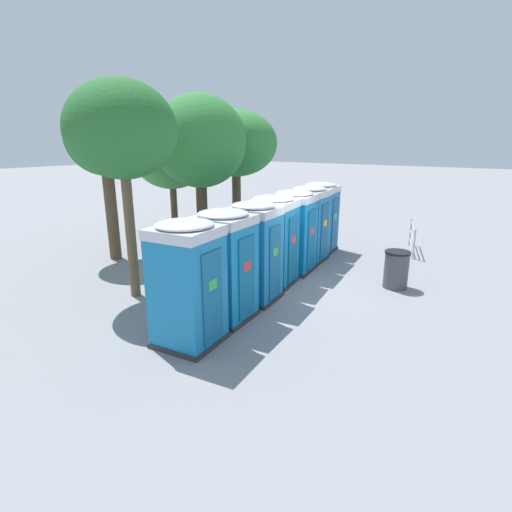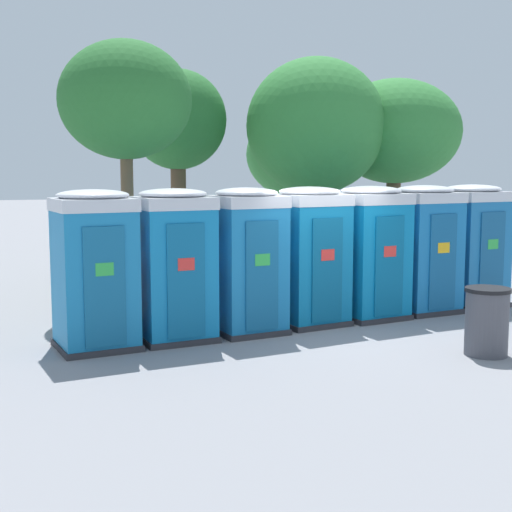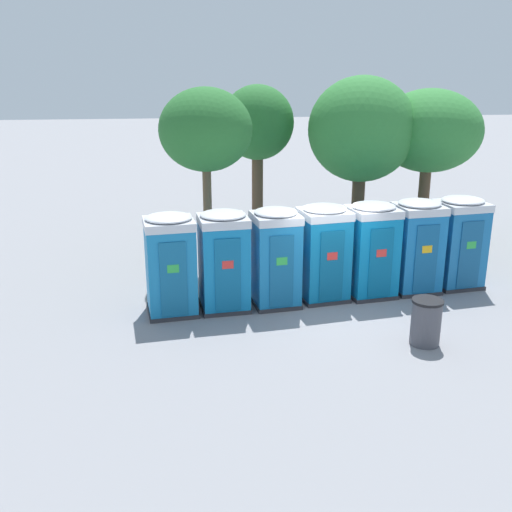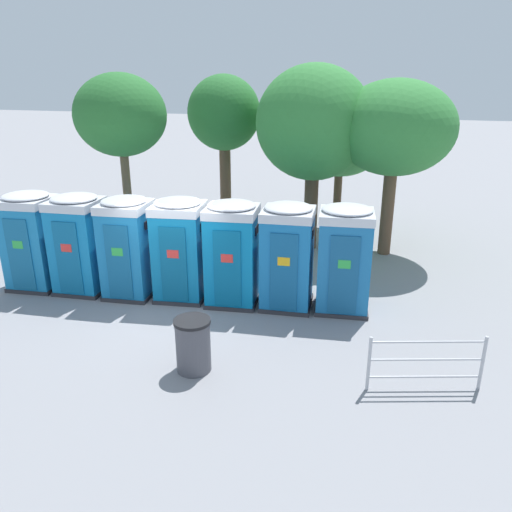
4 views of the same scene
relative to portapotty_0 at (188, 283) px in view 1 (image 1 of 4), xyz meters
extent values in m
plane|color=gray|center=(4.02, -0.06, -1.28)|extent=(120.00, 120.00, 0.00)
cube|color=#2D2D33|center=(0.00, 0.01, -1.23)|extent=(1.35, 1.33, 0.10)
cube|color=#197AB7|center=(0.00, 0.01, -0.13)|extent=(1.28, 1.26, 2.10)
cube|color=#135F8E|center=(0.07, -0.58, -0.21)|extent=(0.64, 0.10, 1.85)
cube|color=green|center=(0.07, -0.59, 0.07)|extent=(0.28, 0.04, 0.20)
cube|color=black|center=(0.59, 0.07, 0.60)|extent=(0.06, 0.36, 0.20)
cube|color=silver|center=(0.00, 0.01, 1.02)|extent=(1.32, 1.30, 0.20)
ellipsoid|color=silver|center=(0.00, 0.01, 1.17)|extent=(1.26, 1.24, 0.18)
cube|color=#2D2D33|center=(1.32, 0.14, -1.23)|extent=(1.32, 1.30, 0.10)
cube|color=#127BBB|center=(1.32, 0.14, -0.13)|extent=(1.25, 1.24, 2.10)
cube|color=#0E6092|center=(1.37, -0.44, -0.21)|extent=(0.63, 0.09, 1.85)
cube|color=red|center=(1.37, -0.46, 0.07)|extent=(0.28, 0.03, 0.20)
cube|color=black|center=(1.90, 0.20, 0.60)|extent=(0.06, 0.36, 0.20)
cube|color=silver|center=(1.32, 0.14, 1.02)|extent=(1.29, 1.28, 0.20)
ellipsoid|color=silver|center=(1.32, 0.14, 1.17)|extent=(1.23, 1.22, 0.18)
cube|color=#2D2D33|center=(2.64, 0.24, -1.23)|extent=(1.29, 1.32, 0.10)
cube|color=#1876B5|center=(2.64, 0.24, -0.13)|extent=(1.22, 1.26, 2.10)
cube|color=#135C8D|center=(2.71, -0.34, -0.21)|extent=(0.60, 0.10, 1.85)
cube|color=green|center=(2.71, -0.36, 0.07)|extent=(0.28, 0.04, 0.20)
cube|color=black|center=(3.20, 0.31, 0.60)|extent=(0.07, 0.36, 0.20)
cube|color=silver|center=(2.64, 0.24, 1.02)|extent=(1.26, 1.30, 0.20)
ellipsoid|color=silver|center=(2.64, 0.24, 1.17)|extent=(1.20, 1.23, 0.18)
cube|color=#2D2D33|center=(3.95, 0.48, -1.23)|extent=(1.38, 1.36, 0.10)
cube|color=#0D71AA|center=(3.95, 0.48, -0.13)|extent=(1.31, 1.30, 2.10)
cube|color=#0A5884|center=(4.04, -0.10, -0.21)|extent=(0.63, 0.12, 1.85)
cube|color=red|center=(4.04, -0.11, 0.07)|extent=(0.28, 0.05, 0.20)
cube|color=black|center=(4.53, 0.57, 0.60)|extent=(0.08, 0.36, 0.20)
cube|color=silver|center=(3.95, 0.48, 1.02)|extent=(1.35, 1.34, 0.20)
ellipsoid|color=silver|center=(3.95, 0.48, 1.17)|extent=(1.28, 1.27, 0.18)
cube|color=#2D2D33|center=(5.27, 0.57, -1.23)|extent=(1.37, 1.35, 0.10)
cube|color=#0A78B6|center=(5.27, 0.57, -0.13)|extent=(1.31, 1.28, 2.10)
cube|color=#085D8E|center=(5.35, -0.01, -0.21)|extent=(0.64, 0.11, 1.85)
cube|color=red|center=(5.35, -0.02, 0.07)|extent=(0.28, 0.04, 0.20)
cube|color=black|center=(5.86, 0.65, 0.60)|extent=(0.07, 0.36, 0.20)
cube|color=silver|center=(5.27, 0.57, 1.02)|extent=(1.35, 1.32, 0.20)
ellipsoid|color=silver|center=(5.27, 0.57, 1.17)|extent=(1.28, 1.26, 0.18)
cube|color=#2D2D33|center=(6.59, 0.75, -1.23)|extent=(1.31, 1.30, 0.10)
cube|color=#176FB3|center=(6.59, 0.75, -0.13)|extent=(1.25, 1.24, 2.10)
cube|color=#12578C|center=(6.64, 0.17, -0.21)|extent=(0.63, 0.09, 1.85)
cube|color=yellow|center=(6.64, 0.15, 0.07)|extent=(0.28, 0.03, 0.20)
cube|color=black|center=(7.17, 0.80, 0.60)|extent=(0.06, 0.36, 0.20)
cube|color=silver|center=(6.59, 0.75, 1.02)|extent=(1.29, 1.28, 0.20)
ellipsoid|color=silver|center=(6.59, 0.75, 1.17)|extent=(1.22, 1.22, 0.18)
cube|color=#2D2D33|center=(7.90, 0.96, -1.23)|extent=(1.38, 1.34, 0.10)
cube|color=#1B6CAB|center=(7.90, 0.96, -0.13)|extent=(1.31, 1.28, 2.10)
cube|color=#155485|center=(7.97, 0.38, -0.21)|extent=(0.65, 0.11, 1.85)
cube|color=green|center=(7.97, 0.36, 0.07)|extent=(0.28, 0.04, 0.20)
cube|color=black|center=(8.49, 1.03, 0.60)|extent=(0.07, 0.36, 0.20)
cube|color=silver|center=(7.90, 0.96, 1.02)|extent=(1.35, 1.32, 0.20)
ellipsoid|color=silver|center=(7.90, 0.96, 1.17)|extent=(1.29, 1.25, 0.18)
cylinder|color=brown|center=(3.00, 6.37, 0.42)|extent=(0.39, 0.39, 3.41)
ellipsoid|color=#286B2D|center=(3.00, 6.37, 2.82)|extent=(2.46, 2.46, 2.51)
cylinder|color=brown|center=(6.84, 7.34, 0.00)|extent=(0.28, 0.28, 2.57)
ellipsoid|color=#3D8C42|center=(6.84, 7.34, 2.00)|extent=(3.14, 3.14, 2.58)
cylinder|color=brown|center=(1.08, 2.99, 0.50)|extent=(0.25, 0.25, 3.57)
ellipsoid|color=#286B2D|center=(1.08, 2.99, 2.93)|extent=(2.64, 2.64, 2.34)
cylinder|color=brown|center=(8.65, 5.32, 0.27)|extent=(0.38, 0.38, 3.10)
ellipsoid|color=#337F38|center=(8.65, 5.32, 2.58)|extent=(3.50, 3.50, 2.76)
cylinder|color=#4C3826|center=(6.29, 5.23, 0.22)|extent=(0.43, 0.43, 3.00)
ellipsoid|color=#337F38|center=(6.29, 5.23, 2.66)|extent=(3.51, 3.51, 3.43)
cylinder|color=#4C4C54|center=(5.57, -2.53, -0.79)|extent=(0.65, 0.65, 0.99)
cylinder|color=black|center=(5.57, -2.53, -0.26)|extent=(0.69, 0.69, 0.06)
cylinder|color=#B7B7BC|center=(8.78, -2.24, -0.76)|extent=(0.06, 0.06, 1.05)
cylinder|color=#B7B7BC|center=(10.69, -1.64, -0.76)|extent=(0.06, 0.06, 1.05)
cylinder|color=#B7B7BC|center=(9.74, -1.94, -0.33)|extent=(1.92, 0.63, 0.04)
cylinder|color=#B7B7BC|center=(9.74, -1.94, -0.68)|extent=(1.92, 0.63, 0.04)
cylinder|color=#B7B7BC|center=(9.74, -1.94, -1.03)|extent=(1.92, 0.63, 0.04)
camera|label=1|loc=(-5.31, -5.25, 2.68)|focal=28.00mm
camera|label=2|loc=(-1.51, -11.35, 1.56)|focal=50.00mm
camera|label=3|loc=(0.28, -14.08, 4.62)|focal=42.00mm
camera|label=4|loc=(9.06, -10.06, 3.99)|focal=35.00mm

